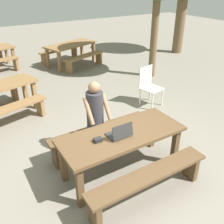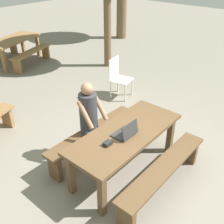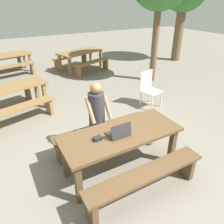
% 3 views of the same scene
% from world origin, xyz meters
% --- Properties ---
extents(ground_plane, '(30.00, 30.00, 0.00)m').
position_xyz_m(ground_plane, '(0.00, 0.00, 0.00)').
color(ground_plane, gray).
extents(picnic_table_front, '(1.91, 0.79, 0.73)m').
position_xyz_m(picnic_table_front, '(0.00, 0.00, 0.62)').
color(picnic_table_front, brown).
rests_on(picnic_table_front, ground).
extents(bench_near, '(1.88, 0.30, 0.46)m').
position_xyz_m(bench_near, '(0.00, -0.67, 0.35)').
color(bench_near, brown).
rests_on(bench_near, ground).
extents(bench_far, '(1.88, 0.30, 0.46)m').
position_xyz_m(bench_far, '(0.00, 0.67, 0.35)').
color(bench_far, brown).
rests_on(bench_far, ground).
extents(laptop, '(0.33, 0.26, 0.23)m').
position_xyz_m(laptop, '(-0.07, -0.05, 0.79)').
color(laptop, '#2D2D2D').
rests_on(laptop, picnic_table_front).
extents(small_pouch, '(0.12, 0.08, 0.05)m').
position_xyz_m(small_pouch, '(-0.41, -0.00, 0.76)').
color(small_pouch, black).
rests_on(small_pouch, picnic_table_front).
extents(person_seated, '(0.39, 0.40, 1.34)m').
position_xyz_m(person_seated, '(-0.09, 0.64, 0.78)').
color(person_seated, '#333847').
rests_on(person_seated, ground).
extents(plastic_chair, '(0.52, 0.52, 0.93)m').
position_xyz_m(plastic_chair, '(1.92, 1.71, 0.49)').
color(plastic_chair, silver).
rests_on(plastic_chair, ground).
extents(bench_mid_south, '(1.98, 0.79, 0.45)m').
position_xyz_m(bench_mid_south, '(-1.37, 2.30, 0.35)').
color(bench_mid_south, olive).
rests_on(bench_mid_south, ground).
extents(bench_rear_south, '(1.99, 0.68, 0.46)m').
position_xyz_m(bench_rear_south, '(-1.11, 5.84, 0.35)').
color(bench_rear_south, olive).
rests_on(bench_rear_south, ground).
extents(picnic_table_distant, '(1.97, 1.34, 0.74)m').
position_xyz_m(picnic_table_distant, '(1.60, 5.61, 0.63)').
color(picnic_table_distant, olive).
rests_on(picnic_table_distant, ground).
extents(bench_distant_south, '(1.63, 0.80, 0.45)m').
position_xyz_m(bench_distant_south, '(1.81, 4.99, 0.33)').
color(bench_distant_south, olive).
rests_on(bench_distant_south, ground).
extents(bench_distant_north, '(1.63, 0.80, 0.45)m').
position_xyz_m(bench_distant_north, '(1.39, 6.23, 0.33)').
color(bench_distant_north, olive).
rests_on(bench_distant_north, ground).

